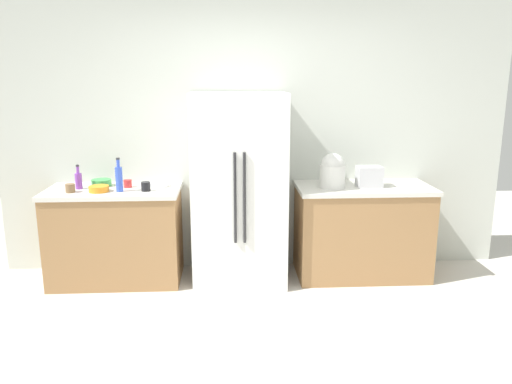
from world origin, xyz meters
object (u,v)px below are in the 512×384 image
object	(u,v)px
bowl_c	(158,184)
rice_cooker	(333,171)
cup_b	(128,184)
bottle_a	(79,180)
bowl_b	(101,183)
refrigerator	(239,189)
cup_c	(70,188)
cup_a	(146,186)
bottle_b	(119,178)
bowl_a	(99,189)
toaster	(369,177)

from	to	relation	value
bowl_c	rice_cooker	bearing A→B (deg)	-4.97
cup_b	bottle_a	bearing A→B (deg)	-175.04
bowl_b	refrigerator	bearing A→B (deg)	-7.53
refrigerator	bottle_a	bearing A→B (deg)	177.75
rice_cooker	bottle_a	distance (m)	2.31
cup_b	cup_c	bearing A→B (deg)	-158.94
bowl_c	cup_a	bearing A→B (deg)	-115.59
cup_b	bowl_c	size ratio (longest dim) A/B	0.40
bowl_c	refrigerator	bearing A→B (deg)	-8.76
bottle_b	bowl_b	world-z (taller)	bottle_b
cup_b	cup_c	world-z (taller)	cup_c
rice_cooker	bowl_b	world-z (taller)	rice_cooker
cup_c	bowl_c	bearing A→B (deg)	15.03
cup_c	cup_b	bearing A→B (deg)	21.06
bottle_a	bowl_a	distance (m)	0.25
bottle_b	cup_c	bearing A→B (deg)	-178.29
bowl_a	bowl_b	xyz separation A→B (m)	(-0.04, 0.24, 0.00)
cup_a	bottle_b	bearing A→B (deg)	-178.50
bottle_b	cup_b	world-z (taller)	bottle_b
rice_cooker	bottle_b	bearing A→B (deg)	-178.58
bowl_b	bowl_c	bearing A→B (deg)	-5.81
cup_a	bowl_c	size ratio (longest dim) A/B	0.44
bowl_a	bottle_a	bearing A→B (deg)	148.47
bottle_a	cup_c	distance (m)	0.15
toaster	cup_c	distance (m)	2.69
cup_a	toaster	bearing A→B (deg)	1.91
cup_a	cup_c	xyz separation A→B (m)	(-0.66, -0.02, -0.00)
bottle_a	bowl_c	bearing A→B (deg)	4.65
refrigerator	cup_b	world-z (taller)	refrigerator
refrigerator	cup_a	xyz separation A→B (m)	(-0.83, -0.07, 0.05)
cup_c	cup_a	bearing A→B (deg)	1.64
bottle_b	cup_a	distance (m)	0.24
bottle_b	rice_cooker	bearing A→B (deg)	1.42
refrigerator	bottle_b	xyz separation A→B (m)	(-1.06, -0.07, 0.13)
bowl_a	bowl_c	world-z (taller)	bowl_a
toaster	bowl_a	xyz separation A→B (m)	(-2.45, -0.07, -0.07)
bottle_a	cup_b	size ratio (longest dim) A/B	2.96
toaster	cup_b	size ratio (longest dim) A/B	3.01
bowl_a	bowl_b	size ratio (longest dim) A/B	0.97
bowl_b	bottle_a	bearing A→B (deg)	-147.26
cup_a	cup_b	bearing A→B (deg)	139.98
bottle_a	cup_a	bearing A→B (deg)	-11.20
refrigerator	bottle_a	xyz separation A→B (m)	(-1.45, 0.06, 0.09)
cup_b	cup_c	size ratio (longest dim) A/B	0.91
rice_cooker	cup_a	size ratio (longest dim) A/B	3.91
bottle_a	cup_a	size ratio (longest dim) A/B	2.71
toaster	bowl_c	xyz separation A→B (m)	(-1.95, 0.11, -0.07)
bottle_a	cup_a	world-z (taller)	bottle_a
rice_cooker	cup_b	world-z (taller)	rice_cooker
refrigerator	bottle_a	size ratio (longest dim) A/B	7.86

